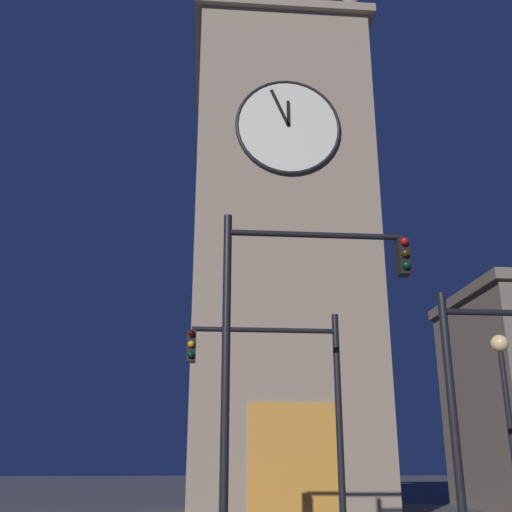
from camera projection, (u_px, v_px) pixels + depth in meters
clocktower at (277, 251)px, 28.14m from camera, size 7.96×9.04×27.11m
traffic_signal_near at (287, 388)px, 14.61m from camera, size 3.69×0.41×5.42m
traffic_signal_far at (284, 326)px, 11.73m from camera, size 3.69×0.41×6.62m
street_lamp at (506, 396)px, 15.14m from camera, size 0.44×0.44×5.02m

